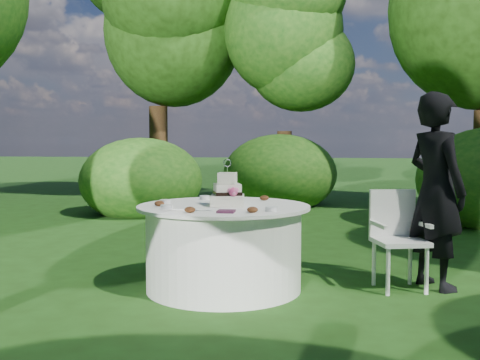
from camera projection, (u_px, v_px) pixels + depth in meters
name	position (u px, v px, depth m)	size (l,w,h in m)	color
ground	(224.00, 289.00, 5.12)	(80.00, 80.00, 0.00)	#1C3D10
napkins	(226.00, 211.00, 4.55)	(0.14, 0.14, 0.02)	#4E213C
feather_plume	(185.00, 210.00, 4.69)	(0.48, 0.07, 0.01)	white
guest	(436.00, 191.00, 5.12)	(0.65, 0.43, 1.79)	black
table	(224.00, 247.00, 5.09)	(1.56, 1.56, 0.77)	white
cake	(228.00, 193.00, 5.01)	(0.32, 0.32, 0.42)	white
chair	(397.00, 232.00, 5.14)	(0.54, 0.53, 0.90)	white
votives	(201.00, 203.00, 5.03)	(1.12, 0.95, 0.04)	silver
petal_cups	(217.00, 205.00, 4.88)	(0.97, 1.11, 0.05)	#562D16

